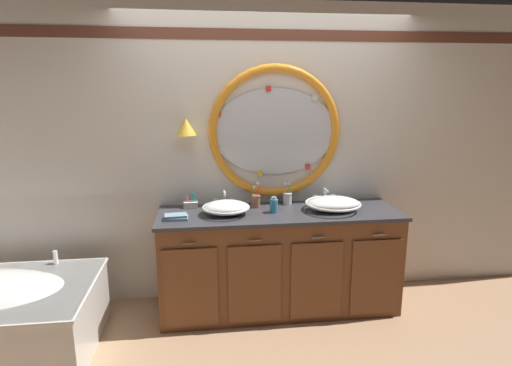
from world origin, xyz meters
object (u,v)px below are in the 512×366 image
at_px(toothbrush_holder_right, 287,198).
at_px(soap_dispenser, 274,205).
at_px(sink_basin_right, 333,204).
at_px(folded_hand_towel, 176,217).
at_px(toiletry_basket, 191,204).
at_px(sink_basin_left, 226,207).
at_px(toothbrush_holder_left, 256,200).

bearing_deg(toothbrush_holder_right, soap_dispenser, -124.06).
relative_size(sink_basin_right, folded_hand_towel, 2.49).
bearing_deg(toiletry_basket, sink_basin_left, -39.55).
xyz_separation_m(sink_basin_left, folded_hand_towel, (-0.40, -0.08, -0.04)).
height_order(sink_basin_left, toiletry_basket, toiletry_basket).
bearing_deg(toothbrush_holder_right, toothbrush_holder_left, -165.89).
bearing_deg(sink_basin_left, sink_basin_right, 0.00).
bearing_deg(sink_basin_right, toiletry_basket, 168.61).
height_order(toothbrush_holder_right, folded_hand_towel, toothbrush_holder_right).
distance_m(sink_basin_left, toiletry_basket, 0.38).
relative_size(sink_basin_left, soap_dispenser, 2.75).
height_order(toothbrush_holder_left, soap_dispenser, toothbrush_holder_left).
bearing_deg(toiletry_basket, toothbrush_holder_left, -6.45).
xyz_separation_m(toothbrush_holder_right, folded_hand_towel, (-0.96, -0.33, -0.04)).
height_order(sink_basin_left, soap_dispenser, soap_dispenser).
xyz_separation_m(toothbrush_holder_right, toiletry_basket, (-0.85, -0.01, -0.02)).
bearing_deg(folded_hand_towel, sink_basin_left, 11.07).
distance_m(toothbrush_holder_left, folded_hand_towel, 0.72).
bearing_deg(toothbrush_holder_right, toiletry_basket, -179.34).
bearing_deg(sink_basin_right, soap_dispenser, 179.10).
bearing_deg(sink_basin_left, soap_dispenser, 1.14).
xyz_separation_m(toothbrush_holder_left, toiletry_basket, (-0.56, 0.06, -0.03)).
relative_size(toothbrush_holder_left, folded_hand_towel, 1.19).
bearing_deg(toothbrush_holder_right, folded_hand_towel, -161.13).
bearing_deg(sink_basin_left, folded_hand_towel, -168.93).
xyz_separation_m(sink_basin_right, toothbrush_holder_right, (-0.34, 0.25, -0.00)).
height_order(toothbrush_holder_left, toiletry_basket, toothbrush_holder_left).
bearing_deg(soap_dispenser, toothbrush_holder_left, 127.02).
bearing_deg(soap_dispenser, toiletry_basket, 161.33).
xyz_separation_m(soap_dispenser, toiletry_basket, (-0.69, 0.23, -0.03)).
relative_size(sink_basin_right, soap_dispenser, 3.31).
bearing_deg(toothbrush_holder_left, folded_hand_towel, -159.15).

